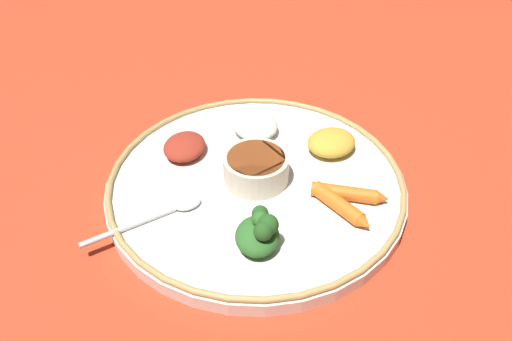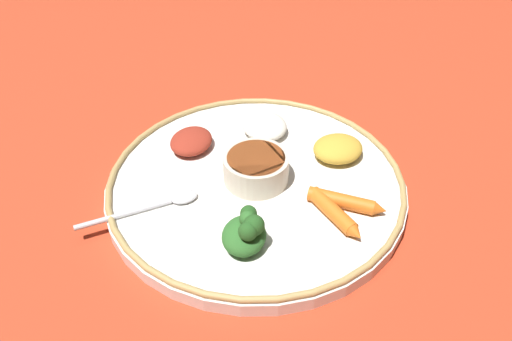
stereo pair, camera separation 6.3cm
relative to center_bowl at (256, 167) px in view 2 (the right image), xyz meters
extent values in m
plane|color=#B7381E|center=(0.00, 0.00, -0.04)|extent=(2.40, 2.40, 0.00)
cylinder|color=white|center=(0.00, 0.00, -0.03)|extent=(0.39, 0.39, 0.02)
torus|color=tan|center=(0.00, 0.00, -0.02)|extent=(0.39, 0.39, 0.01)
cylinder|color=beige|center=(0.00, 0.00, 0.00)|extent=(0.09, 0.09, 0.04)
cylinder|color=#99471E|center=(0.00, 0.00, 0.01)|extent=(0.08, 0.08, 0.01)
ellipsoid|color=silver|center=(0.03, -0.09, -0.02)|extent=(0.03, 0.04, 0.01)
cylinder|color=silver|center=(0.05, -0.17, -0.02)|extent=(0.04, 0.11, 0.01)
ellipsoid|color=#2D6628|center=(0.11, -0.03, -0.01)|extent=(0.07, 0.06, 0.03)
sphere|color=#23511E|center=(0.12, -0.02, 0.02)|extent=(0.02, 0.02, 0.02)
sphere|color=#23511E|center=(0.10, -0.02, 0.01)|extent=(0.02, 0.02, 0.02)
sphere|color=#2D6628|center=(0.11, -0.02, 0.01)|extent=(0.02, 0.02, 0.02)
sphere|color=#23511E|center=(0.12, -0.02, 0.02)|extent=(0.02, 0.02, 0.02)
cylinder|color=orange|center=(0.08, 0.08, -0.01)|extent=(0.08, 0.05, 0.02)
cone|color=orange|center=(0.12, 0.10, -0.01)|extent=(0.02, 0.02, 0.02)
cylinder|color=orange|center=(0.06, 0.10, -0.01)|extent=(0.05, 0.08, 0.02)
cone|color=orange|center=(0.08, 0.14, -0.01)|extent=(0.02, 0.02, 0.02)
ellipsoid|color=gold|center=(-0.04, 0.12, -0.01)|extent=(0.08, 0.09, 0.03)
ellipsoid|color=maroon|center=(-0.08, -0.08, -0.01)|extent=(0.09, 0.08, 0.02)
ellipsoid|color=silver|center=(-0.10, 0.02, -0.01)|extent=(0.09, 0.08, 0.02)
camera|label=1|loc=(0.47, -0.12, 0.40)|focal=33.68mm
camera|label=2|loc=(0.48, -0.05, 0.40)|focal=33.68mm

